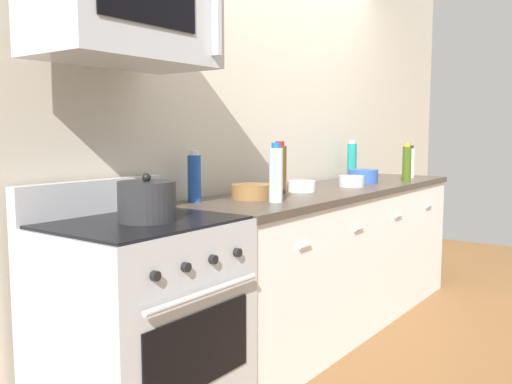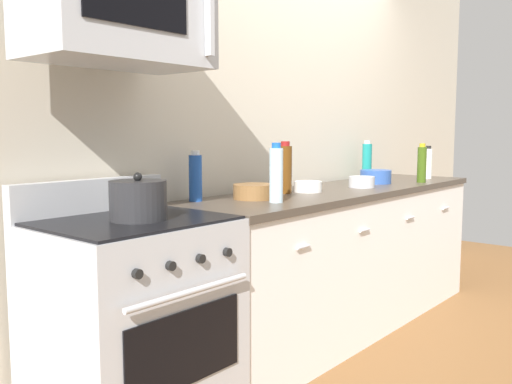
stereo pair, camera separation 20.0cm
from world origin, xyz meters
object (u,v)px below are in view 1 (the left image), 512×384
Objects in this scene: bowl_white_ceramic at (301,186)px; bowl_blue_mixing at (363,176)px; bottle_vinegar_white at (411,162)px; bottle_sparkling_teal at (352,160)px; microwave at (126,12)px; bottle_olive_oil at (407,163)px; stockpot at (147,201)px; bottle_water_clear at (276,174)px; bowl_steel_prep at (352,181)px; range_oven at (141,327)px; bottle_wine_amber at (280,169)px; bottle_soda_blue at (194,178)px; bowl_wooden_salad at (252,191)px.

bowl_blue_mixing reaches higher than bowl_white_ceramic.
bottle_sparkling_teal is at bearing 133.80° from bottle_vinegar_white.
microwave is 2.49m from bottle_olive_oil.
bottle_vinegar_white reaches higher than stockpot.
bottle_water_clear is 1.41× the size of bowl_blue_mixing.
bottle_water_clear reaches higher than bowl_steel_prep.
microwave is 1.95m from bowl_steel_prep.
bottle_olive_oil is (2.37, -0.27, -0.70)m from microwave.
bowl_steel_prep is 0.99× the size of bowl_white_ceramic.
range_oven is 3.51× the size of bottle_water_clear.
bowl_steel_prep is (0.96, 0.05, -0.11)m from bottle_water_clear.
bottle_water_clear is 1.56m from bottle_olive_oil.
bottle_olive_oil is at bearing -5.33° from range_oven.
bottle_vinegar_white is at bearing -7.73° from bottle_wine_amber.
bottle_water_clear reaches higher than range_oven.
bowl_blue_mixing is at bearing 5.14° from bottle_water_clear.
bottle_vinegar_white is 1.51× the size of bowl_steel_prep.
bowl_blue_mixing is (-0.29, -0.24, -0.09)m from bottle_sparkling_teal.
bowl_white_ceramic is (0.16, -0.05, -0.11)m from bottle_wine_amber.
bottle_wine_amber is 1.22m from bottle_sparkling_teal.
bottle_soda_blue is at bearing 25.51° from stockpot.
bottle_olive_oil is at bearing -6.40° from microwave.
microwave is 1.36m from bottle_wine_amber.
bowl_wooden_salad is at bearing 7.45° from stockpot.
bottle_olive_oil reaches higher than bowl_steel_prep.
bottle_sparkling_teal is (1.22, 0.14, -0.00)m from bottle_wine_amber.
microwave is 2.44× the size of bottle_water_clear.
bowl_wooden_salad is at bearing 0.94° from microwave.
bowl_steel_prep is 0.33m from bowl_blue_mixing.
bowl_wooden_salad is (-0.92, 0.13, 0.00)m from bowl_steel_prep.
bowl_white_ceramic is at bearing 165.73° from bowl_steel_prep.
bowl_white_ceramic is at bearing -169.87° from bottle_sparkling_teal.
bowl_blue_mixing reaches higher than bowl_steel_prep.
bottle_soda_blue reaches higher than bowl_wooden_salad.
bottle_water_clear is (0.82, -0.17, -0.69)m from microwave.
microwave is at bearing -177.65° from bottle_wine_amber.
bottle_soda_blue is 2.17m from bottle_vinegar_white.
bottle_soda_blue is at bearing 17.22° from microwave.
bowl_steel_prep is at bearing -3.81° from microwave.
bottle_water_clear is 1.83× the size of bowl_steel_prep.
range_oven is at bearing 90.00° from stockpot.
bowl_wooden_salad is 1.25m from bowl_blue_mixing.
bottle_soda_blue is 0.78m from bowl_white_ceramic.
bowl_white_ceramic is at bearing 3.98° from stockpot.
bowl_white_ceramic is (0.52, 0.16, -0.11)m from bottle_water_clear.
bottle_sparkling_teal is at bearing 6.32° from bowl_wooden_salad.
microwave reaches higher than bowl_blue_mixing.
stockpot is (-0.82, 0.07, -0.06)m from bottle_water_clear.
bottle_olive_oil is at bearing -14.76° from bottle_wine_amber.
bottle_vinegar_white is at bearing -3.39° from microwave.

